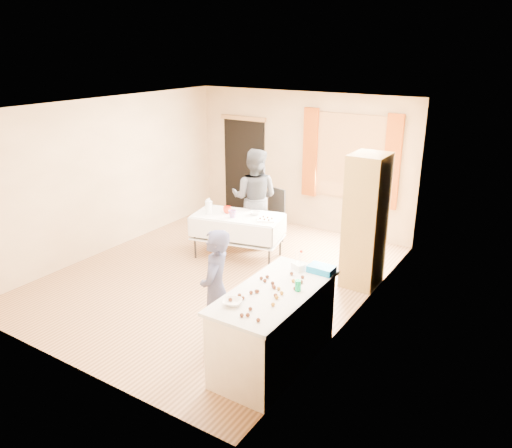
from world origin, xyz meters
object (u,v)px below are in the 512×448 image
Objects in this scene: cabinet at (365,221)px; chair at (270,226)px; party_table at (238,232)px; girl at (216,290)px; counter at (274,327)px; woman at (254,198)px.

cabinet is 2.26m from chair.
girl is (1.30, -2.34, 0.29)m from party_table.
cabinet is 1.19× the size of counter.
party_table is at bearing 132.05° from counter.
chair is 0.66× the size of girl.
woman reaches higher than girl.
cabinet is 2.48m from counter.
girl is (1.20, -3.23, 0.45)m from chair.
girl is at bearing -73.52° from party_table.
chair reaches higher than counter.
counter is 1.12× the size of girl.
cabinet is 1.24× the size of party_table.
cabinet is at bearing 87.63° from counter.
woman is (-1.38, 2.98, 0.13)m from girl.
cabinet is at bearing -8.07° from party_table.
girl is at bearing -55.80° from chair.
party_table is 0.77m from woman.
girl reaches higher than counter.
chair is 0.65m from woman.
girl is at bearing -172.80° from counter.
chair is (-2.03, 0.72, -0.70)m from cabinet.
chair is (0.10, 0.89, -0.15)m from party_table.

